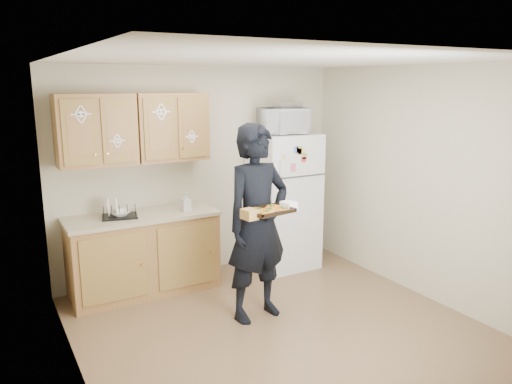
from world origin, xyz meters
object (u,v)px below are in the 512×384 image
microwave (283,121)px  dish_rack (119,211)px  baking_tray (270,211)px  person (258,223)px  refrigerator (283,201)px

microwave → dish_rack: 2.19m
dish_rack → microwave: bearing=-2.8°
baking_tray → microwave: 1.80m
person → dish_rack: (-1.05, 1.14, 0.00)m
person → dish_rack: bearing=124.6°
refrigerator → dish_rack: bearing=178.6°
refrigerator → person: 1.48m
baking_tray → microwave: size_ratio=0.71×
refrigerator → dish_rack: size_ratio=4.67×
baking_tray → microwave: bearing=45.5°
refrigerator → person: (-0.99, -1.09, 0.12)m
person → dish_rack: size_ratio=5.34×
person → microwave: size_ratio=3.45×
person → dish_rack: 1.55m
microwave → refrigerator: bearing=58.4°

